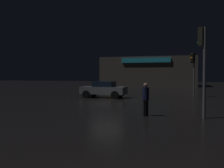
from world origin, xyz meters
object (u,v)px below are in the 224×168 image
store_building (150,72)px  traffic_signal_main (193,65)px  traffic_signal_opposite (203,55)px  pedestrian (146,97)px  car_near (104,89)px

store_building → traffic_signal_main: store_building is taller
traffic_signal_opposite → pedestrian: traffic_signal_opposite is taller
store_building → car_near: (-0.25, -27.27, -1.92)m
store_building → traffic_signal_opposite: bearing=-77.7°
store_building → traffic_signal_opposite: 36.96m
traffic_signal_main → traffic_signal_opposite: size_ratio=0.95×
traffic_signal_main → traffic_signal_opposite: (0.24, -11.89, -0.01)m
store_building → pedestrian: 36.73m
traffic_signal_main → car_near: traffic_signal_main is taller
traffic_signal_main → pedestrian: 12.54m
store_building → traffic_signal_main: size_ratio=4.18×
store_building → traffic_signal_opposite: size_ratio=3.98×
traffic_signal_main → traffic_signal_opposite: 11.89m
store_building → pedestrian: size_ratio=10.29×
traffic_signal_main → car_near: 8.74m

